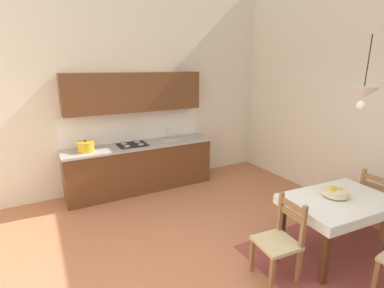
% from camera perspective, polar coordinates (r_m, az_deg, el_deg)
% --- Properties ---
extents(ground_plane, '(6.49, 6.50, 0.10)m').
position_cam_1_polar(ground_plane, '(3.68, 3.23, -24.76)').
color(ground_plane, '#B7704C').
extents(wall_back, '(6.49, 0.12, 4.04)m').
position_cam_1_polar(wall_back, '(5.61, -13.20, 11.86)').
color(wall_back, silver).
rests_on(wall_back, ground_plane).
extents(area_rug, '(2.10, 1.60, 0.01)m').
position_cam_1_polar(area_rug, '(4.30, 27.10, -19.15)').
color(area_rug, '#964341').
rests_on(area_rug, ground_plane).
extents(kitchen_cabinetry, '(2.77, 0.63, 2.20)m').
position_cam_1_polar(kitchen_cabinetry, '(5.51, -10.51, -0.36)').
color(kitchen_cabinetry, brown).
rests_on(kitchen_cabinetry, ground_plane).
extents(dining_table, '(1.36, 0.97, 0.75)m').
position_cam_1_polar(dining_table, '(4.05, 26.99, -11.37)').
color(dining_table, '#56331C').
rests_on(dining_table, ground_plane).
extents(dining_chair_window_side, '(0.43, 0.43, 0.93)m').
position_cam_1_polar(dining_chair_window_side, '(4.88, 32.90, -9.92)').
color(dining_chair_window_side, '#D1BC89').
rests_on(dining_chair_window_side, ground_plane).
extents(dining_chair_tv_side, '(0.46, 0.46, 0.93)m').
position_cam_1_polar(dining_chair_tv_side, '(3.49, 16.94, -17.93)').
color(dining_chair_tv_side, '#D1BC89').
rests_on(dining_chair_tv_side, ground_plane).
extents(fruit_bowl, '(0.30, 0.30, 0.12)m').
position_cam_1_polar(fruit_bowl, '(4.00, 26.49, -8.55)').
color(fruit_bowl, beige).
rests_on(fruit_bowl, dining_table).
extents(pendant_lamp, '(0.32, 0.32, 0.80)m').
position_cam_1_polar(pendant_lamp, '(3.75, 30.84, 8.60)').
color(pendant_lamp, black).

